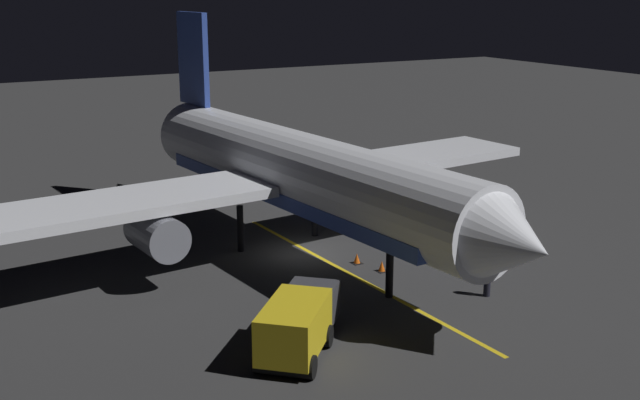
# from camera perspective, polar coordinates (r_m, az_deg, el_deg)

# --- Properties ---
(ground_plane) EXTENTS (180.00, 180.00, 0.20)m
(ground_plane) POSITION_cam_1_polar(r_m,az_deg,el_deg) (42.67, -1.32, -4.05)
(ground_plane) COLOR #2E2E2F
(apron_guide_stripe) EXTENTS (1.17, 21.50, 0.01)m
(apron_guide_stripe) POSITION_cam_1_polar(r_m,az_deg,el_deg) (39.71, 2.32, -5.40)
(apron_guide_stripe) COLOR gold
(apron_guide_stripe) RESTS_ON ground_plane
(airliner) EXTENTS (31.53, 34.02, 12.39)m
(airliner) POSITION_cam_1_polar(r_m,az_deg,el_deg) (41.88, -1.79, 1.99)
(airliner) COLOR white
(airliner) RESTS_ON ground_plane
(baggage_truck) EXTENTS (5.39, 5.58, 2.27)m
(baggage_truck) POSITION_cam_1_polar(r_m,az_deg,el_deg) (31.29, -1.56, -8.92)
(baggage_truck) COLOR gold
(baggage_truck) RESTS_ON ground_plane
(catering_truck) EXTENTS (6.48, 3.48, 2.43)m
(catering_truck) POSITION_cam_1_polar(r_m,az_deg,el_deg) (49.24, 9.10, 0.04)
(catering_truck) COLOR silver
(catering_truck) RESTS_ON ground_plane
(ground_crew_worker) EXTENTS (0.40, 0.40, 1.74)m
(ground_crew_worker) POSITION_cam_1_polar(r_m,az_deg,el_deg) (37.57, 11.98, -5.52)
(ground_crew_worker) COLOR black
(ground_crew_worker) RESTS_ON ground_plane
(traffic_cone_near_left) EXTENTS (0.50, 0.50, 0.55)m
(traffic_cone_near_left) POSITION_cam_1_polar(r_m,az_deg,el_deg) (41.22, 2.68, -4.26)
(traffic_cone_near_left) COLOR #EA590F
(traffic_cone_near_left) RESTS_ON ground_plane
(traffic_cone_near_right) EXTENTS (0.50, 0.50, 0.55)m
(traffic_cone_near_right) POSITION_cam_1_polar(r_m,az_deg,el_deg) (45.48, 10.03, -2.60)
(traffic_cone_near_right) COLOR #EA590F
(traffic_cone_near_right) RESTS_ON ground_plane
(traffic_cone_under_wing) EXTENTS (0.50, 0.50, 0.55)m
(traffic_cone_under_wing) POSITION_cam_1_polar(r_m,az_deg,el_deg) (43.66, 7.30, -3.24)
(traffic_cone_under_wing) COLOR #EA590F
(traffic_cone_under_wing) RESTS_ON ground_plane
(traffic_cone_far) EXTENTS (0.50, 0.50, 0.55)m
(traffic_cone_far) POSITION_cam_1_polar(r_m,az_deg,el_deg) (40.17, 4.48, -4.82)
(traffic_cone_far) COLOR #EA590F
(traffic_cone_far) RESTS_ON ground_plane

